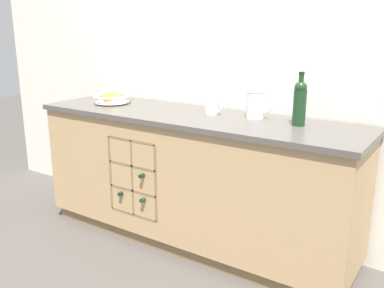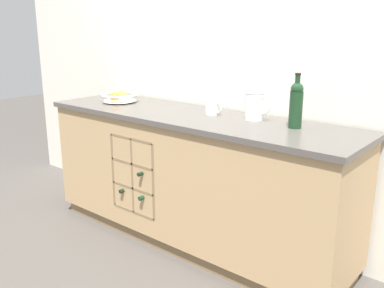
{
  "view_description": "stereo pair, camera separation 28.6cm",
  "coord_description": "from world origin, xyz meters",
  "px_view_note": "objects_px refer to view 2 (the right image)",
  "views": [
    {
      "loc": [
        1.54,
        -2.29,
        1.47
      ],
      "look_at": [
        0.0,
        0.0,
        0.71
      ],
      "focal_mm": 40.0,
      "sensor_mm": 36.0,
      "label": 1
    },
    {
      "loc": [
        1.77,
        -2.12,
        1.47
      ],
      "look_at": [
        0.0,
        0.0,
        0.71
      ],
      "focal_mm": 40.0,
      "sensor_mm": 36.0,
      "label": 2
    }
  ],
  "objects_px": {
    "white_pitcher": "(255,105)",
    "ceramic_mug": "(212,107)",
    "fruit_bowl": "(119,97)",
    "standing_wine_bottle": "(296,104)"
  },
  "relations": [
    {
      "from": "white_pitcher",
      "to": "fruit_bowl",
      "type": "bearing_deg",
      "value": -174.16
    },
    {
      "from": "white_pitcher",
      "to": "standing_wine_bottle",
      "type": "distance_m",
      "value": 0.31
    },
    {
      "from": "ceramic_mug",
      "to": "standing_wine_bottle",
      "type": "distance_m",
      "value": 0.6
    },
    {
      "from": "fruit_bowl",
      "to": "white_pitcher",
      "type": "bearing_deg",
      "value": 5.84
    },
    {
      "from": "white_pitcher",
      "to": "standing_wine_bottle",
      "type": "bearing_deg",
      "value": -8.74
    },
    {
      "from": "white_pitcher",
      "to": "ceramic_mug",
      "type": "relative_size",
      "value": 1.38
    },
    {
      "from": "fruit_bowl",
      "to": "ceramic_mug",
      "type": "relative_size",
      "value": 2.23
    },
    {
      "from": "fruit_bowl",
      "to": "standing_wine_bottle",
      "type": "distance_m",
      "value": 1.44
    },
    {
      "from": "ceramic_mug",
      "to": "standing_wine_bottle",
      "type": "relative_size",
      "value": 0.41
    },
    {
      "from": "white_pitcher",
      "to": "ceramic_mug",
      "type": "bearing_deg",
      "value": -172.51
    }
  ]
}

